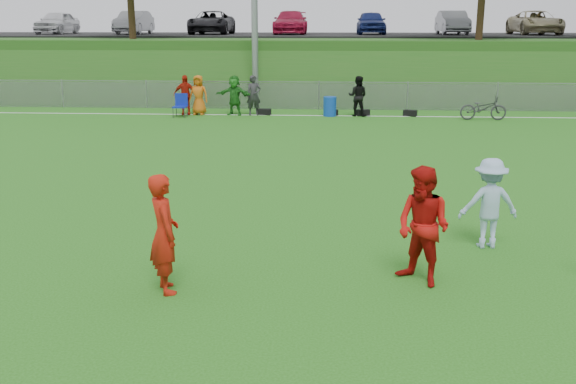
# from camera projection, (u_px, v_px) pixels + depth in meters

# --- Properties ---
(ground) EXTENTS (120.00, 120.00, 0.00)m
(ground) POSITION_uv_depth(u_px,v_px,m) (298.00, 279.00, 10.14)
(ground) COLOR #225B13
(ground) RESTS_ON ground
(sideline_far) EXTENTS (60.00, 0.10, 0.01)m
(sideline_far) POSITION_uv_depth(u_px,v_px,m) (318.00, 116.00, 27.49)
(sideline_far) COLOR white
(sideline_far) RESTS_ON ground
(fence) EXTENTS (58.00, 0.06, 1.30)m
(fence) POSITION_uv_depth(u_px,v_px,m) (319.00, 95.00, 29.26)
(fence) COLOR gray
(fence) RESTS_ON ground
(berm) EXTENTS (120.00, 18.00, 3.00)m
(berm) POSITION_uv_depth(u_px,v_px,m) (322.00, 61.00, 39.64)
(berm) COLOR #225A19
(berm) RESTS_ON ground
(parking_lot) EXTENTS (120.00, 12.00, 0.10)m
(parking_lot) POSITION_uv_depth(u_px,v_px,m) (323.00, 35.00, 41.16)
(parking_lot) COLOR black
(parking_lot) RESTS_ON berm
(car_row) EXTENTS (32.04, 5.18, 1.44)m
(car_row) POSITION_uv_depth(u_px,v_px,m) (304.00, 23.00, 40.07)
(car_row) COLOR silver
(car_row) RESTS_ON parking_lot
(spectator_row) EXTENTS (8.42, 0.87, 1.69)m
(spectator_row) POSITION_uv_depth(u_px,v_px,m) (248.00, 95.00, 27.46)
(spectator_row) COLOR #AE1B0C
(spectator_row) RESTS_ON ground
(gear_bags) EXTENTS (6.83, 0.55, 0.26)m
(gear_bags) POSITION_uv_depth(u_px,v_px,m) (342.00, 113.00, 27.50)
(gear_bags) COLOR black
(gear_bags) RESTS_ON ground
(player_red_left) EXTENTS (0.69, 0.79, 1.82)m
(player_red_left) POSITION_uv_depth(u_px,v_px,m) (164.00, 234.00, 9.48)
(player_red_left) COLOR #B11A0C
(player_red_left) RESTS_ON ground
(player_red_center) EXTENTS (1.13, 1.13, 1.85)m
(player_red_center) POSITION_uv_depth(u_px,v_px,m) (423.00, 227.00, 9.74)
(player_red_center) COLOR #B1100C
(player_red_center) RESTS_ON ground
(player_blue) EXTENTS (1.10, 0.70, 1.63)m
(player_blue) POSITION_uv_depth(u_px,v_px,m) (489.00, 203.00, 11.39)
(player_blue) COLOR #9BB9D7
(player_blue) RESTS_ON ground
(recycling_bin) EXTENTS (0.56, 0.56, 0.82)m
(recycling_bin) POSITION_uv_depth(u_px,v_px,m) (330.00, 106.00, 27.30)
(recycling_bin) COLOR #0F3DA8
(recycling_bin) RESTS_ON ground
(camp_chair) EXTENTS (0.57, 0.58, 0.98)m
(camp_chair) POSITION_uv_depth(u_px,v_px,m) (180.00, 110.00, 27.02)
(camp_chair) COLOR #0E209A
(camp_chair) RESTS_ON ground
(bicycle) EXTENTS (1.87, 0.68, 0.98)m
(bicycle) POSITION_uv_depth(u_px,v_px,m) (483.00, 108.00, 26.19)
(bicycle) COLOR #2A292C
(bicycle) RESTS_ON ground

